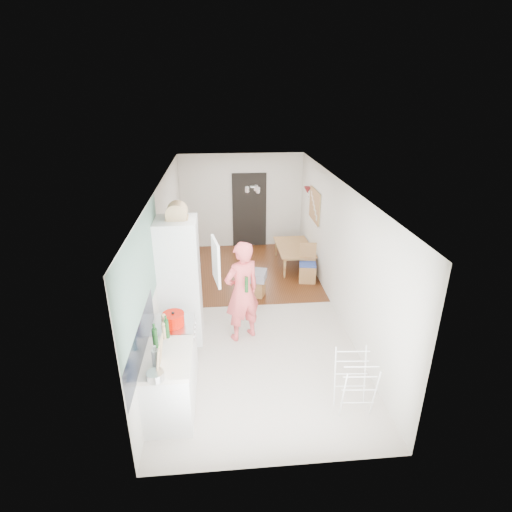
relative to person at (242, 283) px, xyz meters
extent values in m
cube|color=#BBB0A1|center=(0.25, 0.87, -1.05)|extent=(3.20, 7.00, 0.01)
cube|color=#582A13|center=(0.25, 2.72, -1.04)|extent=(3.20, 3.30, 0.01)
cube|color=slate|center=(-1.34, -1.13, 0.80)|extent=(0.02, 3.00, 1.30)
cube|color=black|center=(-1.33, -1.68, 0.10)|extent=(0.02, 1.90, 0.50)
cube|color=black|center=(0.45, 4.35, -0.05)|extent=(0.90, 0.04, 2.00)
cube|color=silver|center=(-1.05, -1.68, -0.62)|extent=(0.60, 0.90, 0.86)
cube|color=beige|center=(-1.05, -1.68, -0.16)|extent=(0.62, 0.92, 0.06)
cube|color=silver|center=(-1.05, -0.93, -0.61)|extent=(0.60, 0.60, 0.88)
cube|color=#B9B9BC|center=(-1.05, -0.93, -0.15)|extent=(0.60, 0.60, 0.04)
cube|color=silver|center=(-1.02, 0.09, 0.03)|extent=(0.66, 0.66, 2.15)
cube|color=silver|center=(-0.41, -0.21, 0.50)|extent=(0.14, 0.56, 0.70)
cube|color=white|center=(-0.71, 0.09, 0.50)|extent=(0.02, 0.52, 0.66)
cube|color=#D4B775|center=(1.83, 2.77, 0.50)|extent=(0.03, 0.90, 0.70)
cube|color=olive|center=(1.82, 2.77, 0.50)|extent=(0.00, 0.94, 0.74)
cone|color=maroon|center=(1.79, 3.42, 0.70)|extent=(0.18, 0.18, 0.16)
imported|color=#E04F52|center=(0.00, 0.00, 0.00)|extent=(0.91, 0.80, 2.10)
imported|color=olive|center=(1.44, 2.89, -0.83)|extent=(0.70, 1.25, 0.44)
cube|color=gray|center=(0.36, 1.47, -0.58)|extent=(0.51, 0.51, 0.19)
cylinder|color=#CC0D00|center=(-1.03, -0.97, -0.04)|extent=(0.38, 0.38, 0.18)
cylinder|color=#B9B9BC|center=(-1.12, -2.11, -0.08)|extent=(0.22, 0.22, 0.10)
cylinder|color=#174219|center=(0.06, -0.19, 0.07)|extent=(0.06, 0.06, 0.27)
cylinder|color=#174219|center=(-1.20, -1.52, 0.02)|extent=(0.09, 0.09, 0.30)
cylinder|color=#174219|center=(-1.08, -1.27, 0.01)|extent=(0.08, 0.08, 0.27)
cylinder|color=silver|center=(-1.14, -1.86, -0.02)|extent=(0.11, 0.11, 0.23)
cylinder|color=tan|center=(-1.12, -1.29, -0.03)|extent=(0.06, 0.06, 0.20)
cylinder|color=tan|center=(-1.13, -1.15, -0.01)|extent=(0.07, 0.07, 0.23)
camera|label=1|loc=(-0.30, -5.88, 2.98)|focal=28.00mm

